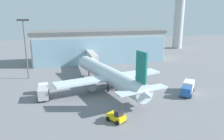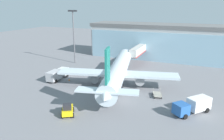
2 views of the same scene
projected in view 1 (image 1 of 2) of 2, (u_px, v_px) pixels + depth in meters
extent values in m
plane|color=slate|center=(133.00, 99.00, 48.56)|extent=(240.00, 240.00, 0.00)
cube|color=#AEAEAE|center=(99.00, 47.00, 85.18)|extent=(49.33, 12.82, 10.87)
cube|color=#90B9CD|center=(103.00, 52.00, 79.19)|extent=(48.33, 0.36, 9.78)
cube|color=slate|center=(99.00, 32.00, 83.64)|extent=(50.32, 13.08, 1.20)
cube|color=beige|center=(91.00, 55.00, 73.56)|extent=(2.45, 14.09, 2.40)
cube|color=red|center=(92.00, 59.00, 73.83)|extent=(2.49, 14.09, 0.30)
cylinder|color=#4C4C51|center=(89.00, 61.00, 79.22)|extent=(0.70, 0.70, 3.38)
cylinder|color=#B9B9B9|center=(179.00, 18.00, 113.93)|extent=(4.91, 4.91, 31.58)
cylinder|color=#59595E|center=(26.00, 51.00, 61.45)|extent=(0.36, 0.36, 16.40)
cube|color=#333338|center=(23.00, 20.00, 59.29)|extent=(3.20, 0.40, 0.50)
cylinder|color=silver|center=(108.00, 74.00, 54.86)|extent=(11.48, 31.61, 3.95)
cone|color=silver|center=(85.00, 62.00, 68.37)|extent=(4.56, 3.87, 3.95)
cone|color=silver|center=(145.00, 94.00, 41.35)|extent=(4.42, 4.74, 3.56)
cube|color=silver|center=(111.00, 77.00, 53.61)|extent=(27.82, 10.76, 0.50)
cube|color=silver|center=(142.00, 90.00, 42.05)|extent=(11.25, 4.99, 0.30)
cube|color=#197266|center=(141.00, 67.00, 41.36)|extent=(1.12, 3.19, 6.04)
cylinder|color=gray|center=(90.00, 85.00, 52.02)|extent=(2.81, 3.61, 2.10)
cylinder|color=gray|center=(128.00, 79.00, 56.75)|extent=(2.81, 3.61, 2.10)
cylinder|color=black|center=(108.00, 88.00, 52.83)|extent=(0.50, 0.50, 1.60)
cylinder|color=black|center=(117.00, 87.00, 53.90)|extent=(0.50, 0.50, 1.60)
cylinder|color=black|center=(89.00, 73.00, 66.51)|extent=(0.40, 0.40, 1.60)
cube|color=silver|center=(43.00, 88.00, 51.66)|extent=(2.30, 2.30, 1.90)
cube|color=#B2B2B7|center=(43.00, 93.00, 47.73)|extent=(2.38, 4.10, 2.20)
cylinder|color=black|center=(39.00, 92.00, 51.61)|extent=(0.34, 0.91, 0.90)
cylinder|color=black|center=(49.00, 91.00, 52.21)|extent=(0.34, 0.91, 0.90)
cylinder|color=black|center=(38.00, 100.00, 46.78)|extent=(0.34, 0.91, 0.90)
cylinder|color=black|center=(49.00, 99.00, 47.38)|extent=(0.34, 0.91, 0.90)
cube|color=#2659A5|center=(186.00, 92.00, 49.08)|extent=(3.10, 3.10, 1.90)
cube|color=white|center=(189.00, 85.00, 52.68)|extent=(4.26, 4.48, 2.20)
cylinder|color=black|center=(191.00, 96.00, 48.85)|extent=(0.81, 0.88, 0.90)
cylinder|color=black|center=(181.00, 95.00, 49.80)|extent=(0.81, 0.88, 0.90)
cylinder|color=black|center=(193.00, 89.00, 53.35)|extent=(0.81, 0.88, 0.90)
cylinder|color=black|center=(184.00, 88.00, 54.30)|extent=(0.81, 0.88, 0.90)
cube|color=#9E998C|center=(151.00, 87.00, 54.50)|extent=(2.46, 3.18, 0.16)
cylinder|color=black|center=(156.00, 89.00, 54.06)|extent=(0.26, 0.45, 0.44)
cylinder|color=#9E998C|center=(156.00, 86.00, 53.85)|extent=(0.08, 0.08, 0.90)
cylinder|color=black|center=(152.00, 90.00, 53.29)|extent=(0.26, 0.45, 0.44)
cylinder|color=#9E998C|center=(152.00, 87.00, 53.08)|extent=(0.08, 0.08, 0.90)
cylinder|color=black|center=(150.00, 87.00, 55.87)|extent=(0.26, 0.45, 0.44)
cylinder|color=#9E998C|center=(150.00, 84.00, 55.66)|extent=(0.08, 0.08, 0.90)
cylinder|color=black|center=(146.00, 88.00, 55.10)|extent=(0.26, 0.45, 0.44)
cylinder|color=#9E998C|center=(146.00, 85.00, 54.88)|extent=(0.08, 0.08, 0.90)
cube|color=yellow|center=(116.00, 117.00, 38.36)|extent=(3.23, 3.67, 0.90)
cube|color=#26262B|center=(119.00, 113.00, 37.69)|extent=(1.72, 1.59, 1.00)
cylinder|color=black|center=(108.00, 119.00, 38.60)|extent=(0.72, 0.86, 0.80)
cylinder|color=black|center=(115.00, 115.00, 39.85)|extent=(0.72, 0.86, 0.80)
cylinder|color=black|center=(117.00, 123.00, 37.10)|extent=(0.72, 0.86, 0.80)
cylinder|color=black|center=(124.00, 120.00, 38.35)|extent=(0.72, 0.86, 0.80)
cone|color=orange|center=(106.00, 97.00, 48.91)|extent=(0.36, 0.36, 0.55)
cone|color=orange|center=(58.00, 94.00, 50.59)|extent=(0.36, 0.36, 0.55)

